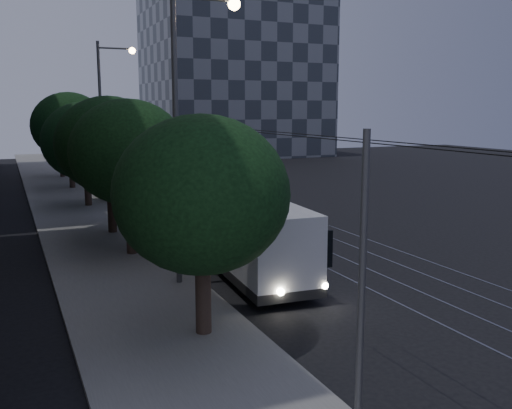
{
  "coord_description": "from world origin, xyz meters",
  "views": [
    {
      "loc": [
        -11.31,
        -18.63,
        6.37
      ],
      "look_at": [
        -1.23,
        4.13,
        2.14
      ],
      "focal_mm": 40.0,
      "sensor_mm": 36.0,
      "label": 1
    }
  ],
  "objects": [
    {
      "name": "tree_5",
      "position": [
        -6.5,
        36.05,
        4.29
      ],
      "size": [
        4.77,
        4.77,
        6.45
      ],
      "color": "black",
      "rests_on": "ground"
    },
    {
      "name": "car_white_d",
      "position": [
        -4.14,
        30.89,
        0.75
      ],
      "size": [
        2.13,
        4.56,
        1.51
      ],
      "primitive_type": "imported",
      "rotation": [
        0.0,
        0.0,
        -0.08
      ],
      "color": "silver",
      "rests_on": "ground"
    },
    {
      "name": "streetlamp_far",
      "position": [
        -4.78,
        20.79,
        6.41
      ],
      "size": [
        2.57,
        0.44,
        10.7
      ],
      "color": "#505053",
      "rests_on": "ground"
    },
    {
      "name": "trolleybus",
      "position": [
        -2.9,
        2.43,
        1.59
      ],
      "size": [
        3.1,
        11.62,
        5.63
      ],
      "rotation": [
        0.0,
        0.0,
        -0.06
      ],
      "color": "silver",
      "rests_on": "ground"
    },
    {
      "name": "tree_0",
      "position": [
        -6.5,
        -4.15,
        4.05
      ],
      "size": [
        4.81,
        4.81,
        6.23
      ],
      "color": "black",
      "rests_on": "ground"
    },
    {
      "name": "pickup_silver",
      "position": [
        -2.83,
        10.17,
        0.89
      ],
      "size": [
        4.91,
        7.0,
        1.77
      ],
      "primitive_type": "imported",
      "rotation": [
        0.0,
        0.0,
        0.34
      ],
      "color": "#BABEC3",
      "rests_on": "ground"
    },
    {
      "name": "tree_1",
      "position": [
        -6.5,
        5.53,
        4.52
      ],
      "size": [
        4.96,
        4.96,
        6.77
      ],
      "color": "black",
      "rests_on": "ground"
    },
    {
      "name": "tree_3",
      "position": [
        -6.5,
        19.05,
        4.28
      ],
      "size": [
        5.52,
        5.52,
        6.77
      ],
      "color": "black",
      "rests_on": "ground"
    },
    {
      "name": "overhead_wires",
      "position": [
        -4.97,
        20.0,
        3.47
      ],
      "size": [
        2.23,
        90.0,
        6.0
      ],
      "color": "black",
      "rests_on": "ground"
    },
    {
      "name": "tree_4",
      "position": [
        -6.5,
        28.14,
        4.99
      ],
      "size": [
        5.78,
        5.78,
        7.6
      ],
      "color": "black",
      "rests_on": "ground"
    },
    {
      "name": "tram_rails",
      "position": [
        2.5,
        20.0,
        0.01
      ],
      "size": [
        4.52,
        90.0,
        0.02
      ],
      "color": "gray",
      "rests_on": "ground"
    },
    {
      "name": "building_distant_right",
      "position": [
        18.0,
        55.0,
        12.0
      ],
      "size": [
        22.0,
        18.0,
        24.0
      ],
      "primitive_type": "cube",
      "color": "#363D45",
      "rests_on": "ground"
    },
    {
      "name": "car_white_b",
      "position": [
        -4.25,
        20.98,
        0.72
      ],
      "size": [
        3.06,
        5.26,
        1.43
      ],
      "primitive_type": "imported",
      "rotation": [
        0.0,
        0.0,
        0.23
      ],
      "color": "silver",
      "rests_on": "ground"
    },
    {
      "name": "sidewalk",
      "position": [
        -7.5,
        20.0,
        0.07
      ],
      "size": [
        5.0,
        90.0,
        0.15
      ],
      "primitive_type": "cube",
      "color": "gray",
      "rests_on": "ground"
    },
    {
      "name": "ground",
      "position": [
        0.0,
        0.0,
        0.0
      ],
      "size": [
        120.0,
        120.0,
        0.0
      ],
      "primitive_type": "plane",
      "color": "black",
      "rests_on": "ground"
    },
    {
      "name": "tree_2",
      "position": [
        -6.5,
        10.24,
        4.58
      ],
      "size": [
        5.3,
        5.3,
        6.97
      ],
      "color": "black",
      "rests_on": "ground"
    },
    {
      "name": "streetlamp_near",
      "position": [
        -5.38,
        0.66,
        6.28
      ],
      "size": [
        2.52,
        0.44,
        10.47
      ],
      "color": "#505053",
      "rests_on": "ground"
    },
    {
      "name": "car_white_c",
      "position": [
        -2.7,
        28.08,
        0.63
      ],
      "size": [
        1.79,
        3.93,
        1.25
      ],
      "primitive_type": "imported",
      "rotation": [
        0.0,
        0.0,
        0.12
      ],
      "color": "silver",
      "rests_on": "ground"
    },
    {
      "name": "car_white_a",
      "position": [
        -2.86,
        14.0,
        0.76
      ],
      "size": [
        2.7,
        4.73,
        1.51
      ],
      "primitive_type": "imported",
      "rotation": [
        0.0,
        0.0,
        0.21
      ],
      "color": "white",
      "rests_on": "ground"
    }
  ]
}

